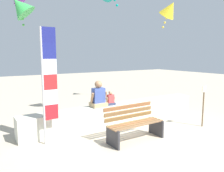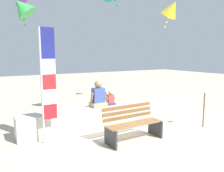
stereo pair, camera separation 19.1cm
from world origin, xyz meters
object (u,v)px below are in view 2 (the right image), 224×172
person_adult (98,97)px  flag_banner (46,79)px  kite_yellow (172,9)px  sign_post (204,103)px  park_bench (133,124)px  kite_green (22,7)px  person_child (110,99)px

person_adult → flag_banner: flag_banner is taller
person_adult → kite_yellow: bearing=9.3°
kite_yellow → sign_post: kite_yellow is taller
kite_yellow → sign_post: size_ratio=0.94×
park_bench → person_adult: person_adult is taller
kite_yellow → kite_green: 5.45m
person_child → kite_green: kite_green is taller
person_adult → sign_post: size_ratio=0.64×
person_child → sign_post: size_ratio=0.36×
sign_post → kite_green: bearing=139.6°
kite_yellow → park_bench: bearing=-148.5°
kite_yellow → sign_post: (-0.86, -2.31, -3.21)m
person_child → sign_post: (2.25, -1.73, -0.05)m
park_bench → person_child: person_child is taller
flag_banner → kite_yellow: kite_yellow is taller
kite_yellow → kite_green: bearing=164.7°
person_adult → kite_yellow: (3.53, 0.58, 3.02)m
kite_green → sign_post: kite_green is taller
flag_banner → park_bench: bearing=-26.0°
person_adult → sign_post: person_adult is taller
person_adult → kite_green: bearing=130.5°
person_adult → flag_banner: 1.86m
kite_green → sign_post: 6.49m
park_bench → kite_yellow: (3.28, 2.01, 3.54)m
person_adult → kite_green: kite_green is taller
person_adult → sign_post: 3.19m
park_bench → kite_green: size_ratio=1.43×
person_adult → kite_yellow: size_ratio=0.68×
park_bench → flag_banner: 2.43m
park_bench → flag_banner: (-1.91, 0.93, 1.19)m
flag_banner → kite_green: (-0.06, 2.52, 2.11)m
person_child → park_bench: bearing=-97.3°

